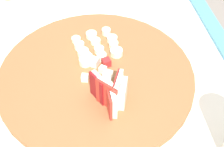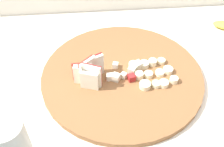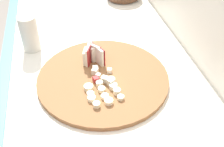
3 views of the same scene
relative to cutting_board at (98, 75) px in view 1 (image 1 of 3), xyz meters
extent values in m
cylinder|color=brown|center=(0.00, 0.00, 0.00)|extent=(0.44, 0.44, 0.02)
cube|color=#A32323|center=(-0.08, -0.03, 0.04)|extent=(0.05, 0.02, 0.07)
cube|color=#EFE5CC|center=(-0.08, -0.03, 0.04)|extent=(0.05, 0.03, 0.07)
cube|color=maroon|center=(-0.09, -0.03, 0.03)|extent=(0.05, 0.02, 0.05)
cube|color=beige|center=(-0.09, -0.04, 0.03)|extent=(0.05, 0.03, 0.05)
cube|color=maroon|center=(-0.11, -0.01, 0.04)|extent=(0.04, 0.01, 0.06)
cube|color=#EFE5CC|center=(-0.11, -0.02, 0.04)|extent=(0.04, 0.02, 0.06)
cube|color=#B22D23|center=(-0.10, -0.01, 0.04)|extent=(0.05, 0.01, 0.06)
cube|color=#EFE5CC|center=(-0.10, -0.01, 0.04)|extent=(0.05, 0.01, 0.06)
cube|color=maroon|center=(-0.07, 0.01, 0.04)|extent=(0.04, 0.02, 0.06)
cube|color=#EFE5CC|center=(-0.07, 0.01, 0.04)|extent=(0.04, 0.03, 0.06)
cube|color=#B22D23|center=(-0.10, 0.00, 0.04)|extent=(0.04, 0.04, 0.07)
cube|color=#EFE5CC|center=(-0.09, -0.01, 0.04)|extent=(0.04, 0.04, 0.07)
cube|color=beige|center=(0.04, -0.01, 0.02)|extent=(0.02, 0.02, 0.02)
cube|color=#A32323|center=(0.02, -0.02, 0.02)|extent=(0.02, 0.02, 0.02)
cube|color=beige|center=(-0.02, -0.02, 0.02)|extent=(0.03, 0.03, 0.02)
cube|color=beige|center=(0.03, 0.00, 0.02)|extent=(0.03, 0.03, 0.02)
cube|color=beige|center=(0.00, -0.01, 0.02)|extent=(0.02, 0.02, 0.01)
cube|color=white|center=(-0.02, 0.03, 0.02)|extent=(0.02, 0.02, 0.01)
cube|color=#EFE5CC|center=(-0.04, -0.01, 0.02)|extent=(0.02, 0.02, 0.02)
cube|color=beige|center=(0.05, 0.02, 0.02)|extent=(0.03, 0.03, 0.02)
cylinder|color=beige|center=(0.05, -0.05, 0.02)|extent=(0.03, 0.03, 0.01)
cylinder|color=beige|center=(0.08, -0.05, 0.01)|extent=(0.02, 0.02, 0.01)
cylinder|color=#F4EAC6|center=(0.10, -0.05, 0.01)|extent=(0.03, 0.03, 0.01)
cylinder|color=beige|center=(0.13, -0.04, 0.02)|extent=(0.02, 0.02, 0.01)
cylinder|color=#F4EAC6|center=(0.04, -0.01, 0.02)|extent=(0.02, 0.02, 0.02)
cylinder|color=#F4EAC6|center=(0.07, -0.01, 0.01)|extent=(0.02, 0.02, 0.01)
cylinder|color=white|center=(0.10, -0.01, 0.01)|extent=(0.02, 0.02, 0.01)
cylinder|color=white|center=(0.13, 0.00, 0.01)|extent=(0.03, 0.03, 0.01)
cylinder|color=beige|center=(0.03, 0.02, 0.02)|extent=(0.03, 0.03, 0.02)
cylinder|color=#F4EAC6|center=(0.06, 0.03, 0.02)|extent=(0.03, 0.03, 0.02)
cylinder|color=#F4EAC6|center=(0.09, 0.03, 0.02)|extent=(0.02, 0.02, 0.02)
cylinder|color=beige|center=(0.12, 0.04, 0.01)|extent=(0.02, 0.02, 0.01)
camera|label=1|loc=(-0.50, 0.05, 0.54)|focal=52.77mm
camera|label=2|loc=(-0.08, -0.51, 0.53)|focal=43.03mm
camera|label=3|loc=(0.69, -0.11, 0.60)|focal=43.90mm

